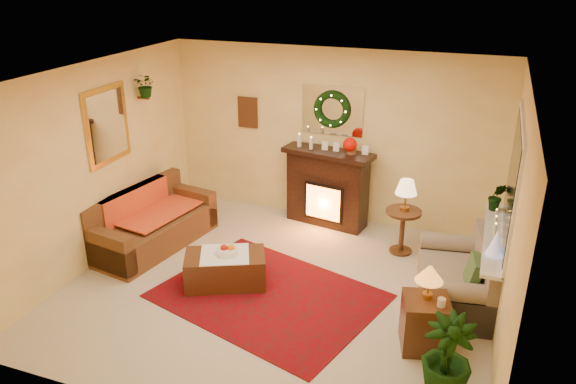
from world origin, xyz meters
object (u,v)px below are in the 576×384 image
(sofa, at_px, (152,218))
(loveseat, at_px, (456,270))
(side_table_round, at_px, (402,231))
(end_table_square, at_px, (425,324))
(coffee_table, at_px, (225,269))
(fireplace, at_px, (327,189))

(sofa, relative_size, loveseat, 1.37)
(loveseat, relative_size, side_table_round, 2.19)
(end_table_square, bearing_deg, coffee_table, 171.03)
(side_table_round, xyz_separation_m, coffee_table, (-1.90, -1.58, -0.12))
(side_table_round, height_order, coffee_table, side_table_round)
(sofa, bearing_deg, coffee_table, -12.33)
(loveseat, bearing_deg, sofa, 171.10)
(sofa, bearing_deg, end_table_square, -3.98)
(sofa, xyz_separation_m, fireplace, (2.06, 1.55, 0.12))
(loveseat, xyz_separation_m, side_table_round, (-0.78, 1.00, -0.09))
(sofa, relative_size, fireplace, 1.56)
(coffee_table, bearing_deg, loveseat, -12.73)
(fireplace, distance_m, side_table_round, 1.36)
(fireplace, xyz_separation_m, side_table_round, (1.22, -0.54, -0.22))
(side_table_round, bearing_deg, loveseat, -51.86)
(side_table_round, height_order, end_table_square, side_table_round)
(fireplace, bearing_deg, sofa, -133.36)
(sofa, xyz_separation_m, end_table_square, (3.85, -0.96, -0.16))
(loveseat, distance_m, side_table_round, 1.27)
(coffee_table, bearing_deg, side_table_round, 14.86)
(fireplace, relative_size, coffee_table, 1.23)
(sofa, distance_m, end_table_square, 3.97)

